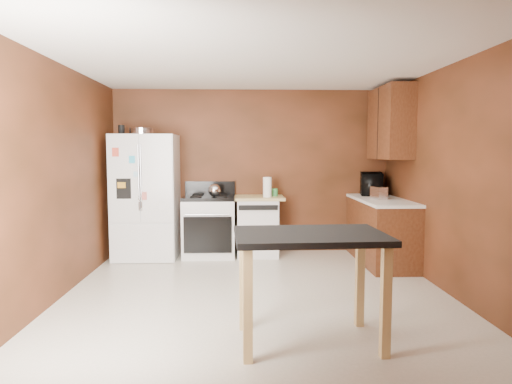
{
  "coord_description": "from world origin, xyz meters",
  "views": [
    {
      "loc": [
        -0.18,
        -4.81,
        1.56
      ],
      "look_at": [
        0.02,
        0.85,
        1.06
      ],
      "focal_mm": 32.0,
      "sensor_mm": 36.0,
      "label": 1
    }
  ],
  "objects": [
    {
      "name": "toaster",
      "position": [
        1.75,
        1.42,
        0.99
      ],
      "size": [
        0.19,
        0.26,
        0.17
      ],
      "primitive_type": "cube",
      "rotation": [
        0.0,
        0.0,
        0.24
      ],
      "color": "silver",
      "rests_on": "right_cabinets"
    },
    {
      "name": "paper_towel",
      "position": [
        0.22,
        1.85,
        1.04
      ],
      "size": [
        0.13,
        0.13,
        0.29
      ],
      "primitive_type": "cylinder",
      "rotation": [
        0.0,
        0.0,
        -0.06
      ],
      "color": "white",
      "rests_on": "dishwasher"
    },
    {
      "name": "wall_back",
      "position": [
        0.0,
        2.25,
        1.25
      ],
      "size": [
        4.2,
        0.0,
        4.2
      ],
      "primitive_type": "plane",
      "rotation": [
        1.57,
        0.0,
        0.0
      ],
      "color": "brown",
      "rests_on": "ground"
    },
    {
      "name": "kettle",
      "position": [
        -0.55,
        1.82,
        0.99
      ],
      "size": [
        0.19,
        0.19,
        0.19
      ],
      "primitive_type": "sphere",
      "color": "silver",
      "rests_on": "gas_range"
    },
    {
      "name": "microwave",
      "position": [
        1.81,
        2.04,
        1.06
      ],
      "size": [
        0.49,
        0.63,
        0.31
      ],
      "primitive_type": "imported",
      "rotation": [
        0.0,
        0.0,
        1.37
      ],
      "color": "black",
      "rests_on": "right_cabinets"
    },
    {
      "name": "pen_cup",
      "position": [
        -1.87,
        1.81,
        1.87
      ],
      "size": [
        0.09,
        0.09,
        0.13
      ],
      "primitive_type": "cylinder",
      "color": "black",
      "rests_on": "refrigerator"
    },
    {
      "name": "wall_left",
      "position": [
        -2.1,
        0.0,
        1.25
      ],
      "size": [
        0.0,
        4.5,
        4.5
      ],
      "primitive_type": "plane",
      "rotation": [
        1.57,
        0.0,
        1.57
      ],
      "color": "brown",
      "rests_on": "ground"
    },
    {
      "name": "floor",
      "position": [
        0.0,
        0.0,
        0.0
      ],
      "size": [
        4.5,
        4.5,
        0.0
      ],
      "primitive_type": "plane",
      "color": "beige",
      "rests_on": "ground"
    },
    {
      "name": "gas_range",
      "position": [
        -0.64,
        1.92,
        0.46
      ],
      "size": [
        0.76,
        0.68,
        1.1
      ],
      "color": "white",
      "rests_on": "ground"
    },
    {
      "name": "island",
      "position": [
        0.38,
        -1.21,
        0.77
      ],
      "size": [
        1.23,
        0.85,
        0.91
      ],
      "color": "black",
      "rests_on": "ground"
    },
    {
      "name": "refrigerator",
      "position": [
        -1.55,
        1.86,
        0.9
      ],
      "size": [
        0.9,
        0.8,
        1.8
      ],
      "color": "white",
      "rests_on": "ground"
    },
    {
      "name": "wall_right",
      "position": [
        2.1,
        0.0,
        1.25
      ],
      "size": [
        0.0,
        4.5,
        4.5
      ],
      "primitive_type": "plane",
      "rotation": [
        1.57,
        0.0,
        -1.57
      ],
      "color": "brown",
      "rests_on": "ground"
    },
    {
      "name": "ceiling",
      "position": [
        0.0,
        0.0,
        2.5
      ],
      "size": [
        4.5,
        4.5,
        0.0
      ],
      "primitive_type": "plane",
      "rotation": [
        3.14,
        0.0,
        0.0
      ],
      "color": "white",
      "rests_on": "ground"
    },
    {
      "name": "right_cabinets",
      "position": [
        1.84,
        1.48,
        0.91
      ],
      "size": [
        0.63,
        1.58,
        2.45
      ],
      "color": "brown",
      "rests_on": "ground"
    },
    {
      "name": "wall_front",
      "position": [
        0.0,
        -2.25,
        1.25
      ],
      "size": [
        4.2,
        0.0,
        4.2
      ],
      "primitive_type": "plane",
      "rotation": [
        -1.57,
        0.0,
        0.0
      ],
      "color": "brown",
      "rests_on": "ground"
    },
    {
      "name": "dishwasher",
      "position": [
        0.08,
        1.95,
        0.45
      ],
      "size": [
        0.78,
        0.63,
        0.89
      ],
      "color": "white",
      "rests_on": "ground"
    },
    {
      "name": "roasting_pan",
      "position": [
        -1.59,
        1.85,
        1.85
      ],
      "size": [
        0.37,
        0.37,
        0.09
      ],
      "primitive_type": "cylinder",
      "color": "silver",
      "rests_on": "refrigerator"
    },
    {
      "name": "green_canister",
      "position": [
        0.34,
        1.99,
        0.95
      ],
      "size": [
        0.11,
        0.11,
        0.11
      ],
      "primitive_type": "cylinder",
      "rotation": [
        0.0,
        0.0,
        -0.06
      ],
      "color": "green",
      "rests_on": "dishwasher"
    }
  ]
}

